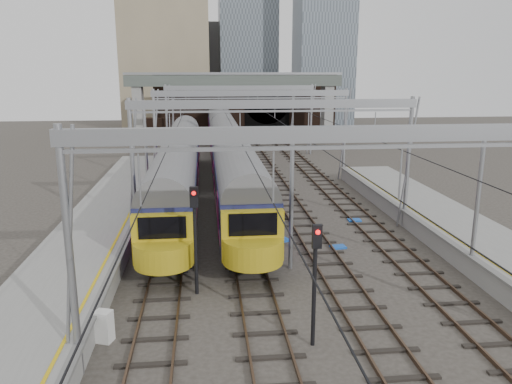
{
  "coord_description": "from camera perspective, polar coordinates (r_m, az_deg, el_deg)",
  "views": [
    {
      "loc": [
        -4.06,
        -20.68,
        9.46
      ],
      "look_at": [
        -1.07,
        8.13,
        2.4
      ],
      "focal_mm": 35.0,
      "sensor_mm": 36.0,
      "label": 1
    }
  ],
  "objects": [
    {
      "name": "relay_cabinet",
      "position": [
        19.21,
        -17.0,
        -14.47
      ],
      "size": [
        0.71,
        0.65,
        1.17
      ],
      "primitive_type": "cube",
      "rotation": [
        0.0,
        0.0,
        -0.35
      ],
      "color": "silver",
      "rests_on": "ground"
    },
    {
      "name": "signal_near_left",
      "position": [
        21.19,
        -6.99,
        -4.03
      ],
      "size": [
        0.36,
        0.47,
        4.83
      ],
      "rotation": [
        0.0,
        0.0,
        -0.1
      ],
      "color": "black",
      "rests_on": "ground"
    },
    {
      "name": "equip_cover_c",
      "position": [
        32.95,
        11.18,
        -3.17
      ],
      "size": [
        0.81,
        0.58,
        0.1
      ],
      "primitive_type": "cube",
      "rotation": [
        0.0,
        0.0,
        -0.0
      ],
      "color": "blue",
      "rests_on": "ground"
    },
    {
      "name": "overhead_line",
      "position": [
        42.46,
        -0.44,
        9.79
      ],
      "size": [
        16.8,
        80.0,
        8.0
      ],
      "color": "gray",
      "rests_on": "ground"
    },
    {
      "name": "overbridge",
      "position": [
        66.84,
        -2.5,
        11.81
      ],
      "size": [
        28.0,
        3.0,
        9.25
      ],
      "color": "gray",
      "rests_on": "ground"
    },
    {
      "name": "platform_left",
      "position": [
        25.58,
        -19.55,
        -7.51
      ],
      "size": [
        4.32,
        55.0,
        1.12
      ],
      "color": "gray",
      "rests_on": "ground"
    },
    {
      "name": "city_skyline",
      "position": [
        91.73,
        -1.75,
        18.47
      ],
      "size": [
        37.5,
        27.5,
        60.0
      ],
      "color": "tan",
      "rests_on": "ground"
    },
    {
      "name": "ground",
      "position": [
        23.1,
        4.8,
        -10.53
      ],
      "size": [
        160.0,
        160.0,
        0.0
      ],
      "primitive_type": "plane",
      "color": "#38332D",
      "rests_on": "ground"
    },
    {
      "name": "signal_near_centre",
      "position": [
        17.27,
        6.78,
        -8.81
      ],
      "size": [
        0.32,
        0.46,
        4.52
      ],
      "rotation": [
        0.0,
        0.0,
        -0.02
      ],
      "color": "black",
      "rests_on": "ground"
    },
    {
      "name": "equip_cover_a",
      "position": [
        27.9,
        9.36,
        -6.21
      ],
      "size": [
        0.89,
        0.69,
        0.1
      ],
      "primitive_type": "cube",
      "rotation": [
        0.0,
        0.0,
        0.13
      ],
      "color": "blue",
      "rests_on": "ground"
    },
    {
      "name": "tracks",
      "position": [
        37.13,
        0.54,
        -1.03
      ],
      "size": [
        14.4,
        80.0,
        0.22
      ],
      "color": "#4C3828",
      "rests_on": "ground"
    },
    {
      "name": "train_second",
      "position": [
        38.31,
        -8.75,
        3.08
      ],
      "size": [
        2.84,
        32.81,
        4.87
      ],
      "color": "black",
      "rests_on": "ground"
    },
    {
      "name": "retaining_wall",
      "position": [
        73.0,
        -1.65,
        9.67
      ],
      "size": [
        28.0,
        2.75,
        9.0
      ],
      "color": "black",
      "rests_on": "ground"
    },
    {
      "name": "train_main",
      "position": [
        55.43,
        -3.78,
        6.52
      ],
      "size": [
        2.93,
        67.69,
        5.0
      ],
      "color": "black",
      "rests_on": "ground"
    },
    {
      "name": "equip_cover_b",
      "position": [
        28.61,
        2.9,
        -5.52
      ],
      "size": [
        1.07,
        0.94,
        0.1
      ],
      "primitive_type": "cube",
      "rotation": [
        0.0,
        0.0,
        0.42
      ],
      "color": "blue",
      "rests_on": "ground"
    }
  ]
}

